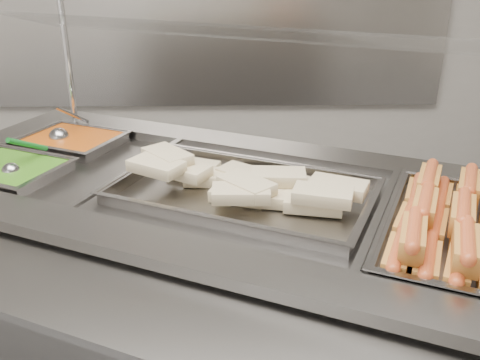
{
  "coord_description": "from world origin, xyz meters",
  "views": [
    {
      "loc": [
        0.11,
        -1.04,
        1.58
      ],
      "look_at": [
        0.14,
        0.36,
        0.96
      ],
      "focal_mm": 40.0,
      "sensor_mm": 36.0,
      "label": 1
    }
  ],
  "objects_px": {
    "pan_hotdogs": "(460,243)",
    "ladle": "(60,136)",
    "pan_wraps": "(243,197)",
    "serving_spoon": "(14,167)",
    "steam_counter": "(225,316)",
    "sneeze_guard": "(254,40)"
  },
  "relations": [
    {
      "from": "pan_hotdogs",
      "to": "ladle",
      "type": "relative_size",
      "value": 3.51
    },
    {
      "from": "pan_wraps",
      "to": "serving_spoon",
      "type": "distance_m",
      "value": 0.72
    },
    {
      "from": "ladle",
      "to": "steam_counter",
      "type": "bearing_deg",
      "value": -35.38
    },
    {
      "from": "pan_hotdogs",
      "to": "ladle",
      "type": "xyz_separation_m",
      "value": [
        -1.19,
        0.69,
        0.05
      ]
    },
    {
      "from": "sneeze_guard",
      "to": "ladle",
      "type": "bearing_deg",
      "value": 162.74
    },
    {
      "from": "steam_counter",
      "to": "pan_hotdogs",
      "type": "relative_size",
      "value": 3.2
    },
    {
      "from": "steam_counter",
      "to": "serving_spoon",
      "type": "distance_m",
      "value": 0.82
    },
    {
      "from": "sneeze_guard",
      "to": "ladle",
      "type": "relative_size",
      "value": 8.87
    },
    {
      "from": "steam_counter",
      "to": "sneeze_guard",
      "type": "relative_size",
      "value": 1.27
    },
    {
      "from": "steam_counter",
      "to": "ladle",
      "type": "bearing_deg",
      "value": 144.62
    },
    {
      "from": "steam_counter",
      "to": "pan_hotdogs",
      "type": "bearing_deg",
      "value": -24.58
    },
    {
      "from": "ladle",
      "to": "sneeze_guard",
      "type": "bearing_deg",
      "value": -17.26
    },
    {
      "from": "pan_hotdogs",
      "to": "serving_spoon",
      "type": "height_order",
      "value": "serving_spoon"
    },
    {
      "from": "pan_hotdogs",
      "to": "ladle",
      "type": "height_order",
      "value": "ladle"
    },
    {
      "from": "ladle",
      "to": "serving_spoon",
      "type": "height_order",
      "value": "ladle"
    },
    {
      "from": "ladle",
      "to": "serving_spoon",
      "type": "distance_m",
      "value": 0.3
    },
    {
      "from": "sneeze_guard",
      "to": "steam_counter",
      "type": "bearing_deg",
      "value": -114.58
    },
    {
      "from": "sneeze_guard",
      "to": "ladle",
      "type": "distance_m",
      "value": 0.81
    },
    {
      "from": "sneeze_guard",
      "to": "serving_spoon",
      "type": "xyz_separation_m",
      "value": [
        -0.75,
        -0.08,
        -0.37
      ]
    },
    {
      "from": "pan_hotdogs",
      "to": "serving_spoon",
      "type": "xyz_separation_m",
      "value": [
        -1.25,
        0.4,
        0.05
      ]
    },
    {
      "from": "steam_counter",
      "to": "pan_wraps",
      "type": "height_order",
      "value": "pan_wraps"
    },
    {
      "from": "steam_counter",
      "to": "serving_spoon",
      "type": "xyz_separation_m",
      "value": [
        -0.65,
        0.13,
        0.48
      ]
    }
  ]
}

